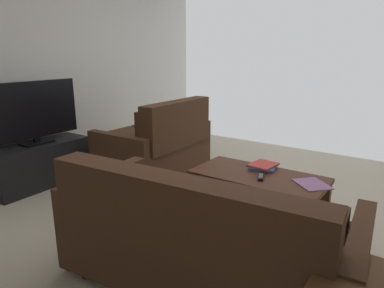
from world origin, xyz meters
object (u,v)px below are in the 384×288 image
at_px(tv_stand, 39,164).
at_px(flat_tv, 33,112).
at_px(coffee_table, 258,182).
at_px(book_stack, 263,166).
at_px(loveseat_near, 158,144).
at_px(tv_remote, 261,177).
at_px(sofa_main, 201,236).
at_px(loose_magazine, 312,184).

distance_m(tv_stand, flat_tv, 0.58).
height_order(coffee_table, book_stack, book_stack).
distance_m(coffee_table, book_stack, 0.19).
bearing_deg(loveseat_near, tv_remote, 163.69).
xyz_separation_m(tv_stand, tv_remote, (-2.36, -0.56, 0.19)).
height_order(sofa_main, loose_magazine, sofa_main).
bearing_deg(coffee_table, tv_remote, 126.56).
height_order(coffee_table, tv_remote, tv_remote).
height_order(sofa_main, book_stack, sofa_main).
relative_size(loveseat_near, loose_magazine, 4.76).
height_order(coffee_table, loose_magazine, loose_magazine).
xyz_separation_m(coffee_table, flat_tv, (2.31, 0.63, 0.47)).
xyz_separation_m(flat_tv, book_stack, (-2.28, -0.79, -0.38)).
distance_m(sofa_main, flat_tv, 2.50).
bearing_deg(loveseat_near, flat_tv, 48.95).
distance_m(tv_stand, loose_magazine, 2.84).
xyz_separation_m(coffee_table, book_stack, (0.03, -0.17, 0.09)).
relative_size(tv_stand, loose_magazine, 4.09).
bearing_deg(tv_remote, loose_magazine, -166.08).
distance_m(flat_tv, book_stack, 2.44).
bearing_deg(book_stack, tv_remote, 109.74).
relative_size(coffee_table, loose_magazine, 4.17).
bearing_deg(coffee_table, loveseat_near, -14.33).
relative_size(tv_stand, book_stack, 4.04).
xyz_separation_m(sofa_main, tv_stand, (2.43, -0.42, -0.13)).
bearing_deg(book_stack, loveseat_near, -8.15).
distance_m(sofa_main, coffee_table, 1.06).
bearing_deg(book_stack, tv_stand, 19.18).
height_order(flat_tv, loose_magazine, flat_tv).
distance_m(flat_tv, tv_remote, 2.46).
relative_size(book_stack, tv_remote, 1.64).
xyz_separation_m(coffee_table, loose_magazine, (-0.44, -0.03, 0.07)).
bearing_deg(flat_tv, sofa_main, 170.10).
relative_size(coffee_table, flat_tv, 1.06).
xyz_separation_m(book_stack, tv_remote, (-0.08, 0.24, -0.01)).
distance_m(book_stack, loose_magazine, 0.50).
bearing_deg(flat_tv, loveseat_near, -131.05).
distance_m(coffee_table, loose_magazine, 0.45).
bearing_deg(tv_stand, book_stack, -160.82).
distance_m(sofa_main, loose_magazine, 1.13).
xyz_separation_m(tv_stand, book_stack, (-2.28, -0.79, 0.20)).
relative_size(flat_tv, loose_magazine, 3.92).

